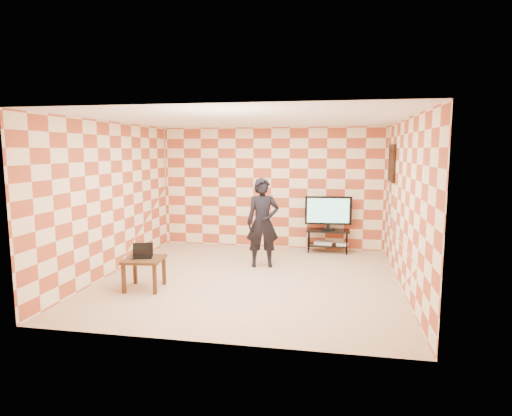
{
  "coord_description": "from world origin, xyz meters",
  "views": [
    {
      "loc": [
        1.39,
        -7.0,
        2.21
      ],
      "look_at": [
        0.0,
        0.6,
        1.15
      ],
      "focal_mm": 30.0,
      "sensor_mm": 36.0,
      "label": 1
    }
  ],
  "objects_px": {
    "tv_stand": "(328,236)",
    "side_table": "(144,264)",
    "person": "(263,223)",
    "tv": "(328,211)"
  },
  "relations": [
    {
      "from": "tv_stand",
      "to": "person",
      "type": "xyz_separation_m",
      "value": [
        -1.2,
        -1.35,
        0.48
      ]
    },
    {
      "from": "tv",
      "to": "side_table",
      "type": "distance_m",
      "value": 4.15
    },
    {
      "from": "tv",
      "to": "side_table",
      "type": "relative_size",
      "value": 1.55
    },
    {
      "from": "tv_stand",
      "to": "tv",
      "type": "distance_m",
      "value": 0.53
    },
    {
      "from": "tv",
      "to": "tv_stand",
      "type": "bearing_deg",
      "value": 85.34
    },
    {
      "from": "tv",
      "to": "person",
      "type": "xyz_separation_m",
      "value": [
        -1.2,
        -1.34,
        -0.06
      ]
    },
    {
      "from": "tv_stand",
      "to": "person",
      "type": "height_order",
      "value": "person"
    },
    {
      "from": "tv_stand",
      "to": "side_table",
      "type": "distance_m",
      "value": 4.13
    },
    {
      "from": "tv",
      "to": "person",
      "type": "distance_m",
      "value": 1.8
    },
    {
      "from": "tv_stand",
      "to": "tv",
      "type": "height_order",
      "value": "tv"
    }
  ]
}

